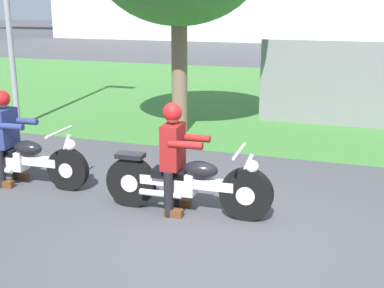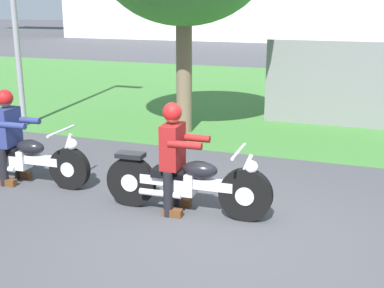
{
  "view_description": "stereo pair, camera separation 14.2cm",
  "coord_description": "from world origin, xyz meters",
  "px_view_note": "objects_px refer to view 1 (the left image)",
  "views": [
    {
      "loc": [
        1.53,
        -5.05,
        2.58
      ],
      "look_at": [
        -0.49,
        0.8,
        0.85
      ],
      "focal_mm": 47.6,
      "sensor_mm": 36.0,
      "label": 1
    },
    {
      "loc": [
        1.66,
        -5.0,
        2.58
      ],
      "look_at": [
        -0.49,
        0.8,
        0.85
      ],
      "focal_mm": 47.6,
      "sensor_mm": 36.0,
      "label": 2
    }
  ],
  "objects_px": {
    "rider_follow": "(6,130)",
    "motorcycle_follow": "(19,159)",
    "motorcycle_lead": "(187,183)",
    "rider_lead": "(174,149)"
  },
  "relations": [
    {
      "from": "motorcycle_lead",
      "to": "motorcycle_follow",
      "type": "relative_size",
      "value": 0.98
    },
    {
      "from": "motorcycle_lead",
      "to": "rider_lead",
      "type": "relative_size",
      "value": 1.55
    },
    {
      "from": "motorcycle_lead",
      "to": "motorcycle_follow",
      "type": "height_order",
      "value": "motorcycle_lead"
    },
    {
      "from": "rider_follow",
      "to": "motorcycle_follow",
      "type": "bearing_deg",
      "value": -0.87
    },
    {
      "from": "rider_lead",
      "to": "rider_follow",
      "type": "height_order",
      "value": "rider_lead"
    },
    {
      "from": "rider_lead",
      "to": "rider_follow",
      "type": "xyz_separation_m",
      "value": [
        -2.67,
        0.19,
        -0.02
      ]
    },
    {
      "from": "rider_lead",
      "to": "motorcycle_follow",
      "type": "relative_size",
      "value": 0.63
    },
    {
      "from": "rider_follow",
      "to": "rider_lead",
      "type": "bearing_deg",
      "value": -6.17
    },
    {
      "from": "motorcycle_lead",
      "to": "rider_follow",
      "type": "relative_size",
      "value": 1.57
    },
    {
      "from": "rider_lead",
      "to": "motorcycle_follow",
      "type": "distance_m",
      "value": 2.55
    }
  ]
}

